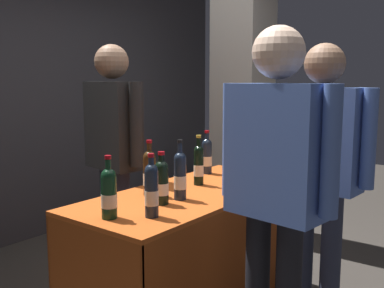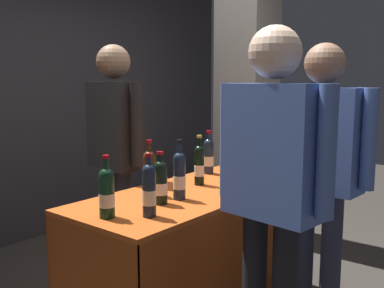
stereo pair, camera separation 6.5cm
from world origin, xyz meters
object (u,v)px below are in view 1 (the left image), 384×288
object	(u,v)px
wine_glass_mid	(238,163)
taster_foreground_right	(275,176)
concrete_pillar	(243,87)
wine_glass_near_vendor	(252,170)
display_bottle_0	(235,152)
vendor_presenter	(114,142)
featured_wine_bottle	(207,155)
tasting_table	(192,229)

from	to	relation	value
wine_glass_mid	taster_foreground_right	distance (m)	1.17
concrete_pillar	wine_glass_near_vendor	bearing A→B (deg)	-146.21
display_bottle_0	vendor_presenter	bearing A→B (deg)	140.19
wine_glass_near_vendor	taster_foreground_right	bearing A→B (deg)	-143.08
taster_foreground_right	display_bottle_0	bearing A→B (deg)	-43.26
wine_glass_mid	concrete_pillar	bearing A→B (deg)	30.16
featured_wine_bottle	vendor_presenter	size ratio (longest dim) A/B	0.19
wine_glass_near_vendor	wine_glass_mid	world-z (taller)	wine_glass_near_vendor
wine_glass_mid	vendor_presenter	bearing A→B (deg)	130.75
concrete_pillar	vendor_presenter	bearing A→B (deg)	177.94
tasting_table	featured_wine_bottle	world-z (taller)	featured_wine_bottle
concrete_pillar	wine_glass_mid	size ratio (longest dim) A/B	22.11
vendor_presenter	taster_foreground_right	bearing A→B (deg)	-4.16
featured_wine_bottle	taster_foreground_right	bearing A→B (deg)	-129.98
wine_glass_mid	vendor_presenter	distance (m)	0.91
tasting_table	featured_wine_bottle	distance (m)	0.67
concrete_pillar	featured_wine_bottle	bearing A→B (deg)	-161.26
display_bottle_0	wine_glass_near_vendor	world-z (taller)	display_bottle_0
featured_wine_bottle	display_bottle_0	world-z (taller)	display_bottle_0
taster_foreground_right	wine_glass_mid	bearing A→B (deg)	-43.55
wine_glass_near_vendor	taster_foreground_right	xyz separation A→B (m)	(-0.70, -0.53, 0.15)
display_bottle_0	wine_glass_mid	world-z (taller)	display_bottle_0
featured_wine_bottle	wine_glass_near_vendor	distance (m)	0.47
concrete_pillar	wine_glass_mid	xyz separation A→B (m)	(-1.07, -0.62, -0.53)
featured_wine_bottle	taster_foreground_right	size ratio (longest dim) A/B	0.19
concrete_pillar	display_bottle_0	world-z (taller)	concrete_pillar
featured_wine_bottle	taster_foreground_right	xyz separation A→B (m)	(-0.82, -0.98, 0.12)
wine_glass_mid	taster_foreground_right	xyz separation A→B (m)	(-0.89, -0.75, 0.16)
wine_glass_near_vendor	taster_foreground_right	size ratio (longest dim) A/B	0.08
featured_wine_bottle	display_bottle_0	xyz separation A→B (m)	(0.18, -0.14, 0.01)
wine_glass_near_vendor	vendor_presenter	xyz separation A→B (m)	(-0.40, 0.90, 0.16)
featured_wine_bottle	display_bottle_0	distance (m)	0.22
tasting_table	wine_glass_near_vendor	distance (m)	0.55
wine_glass_near_vendor	vendor_presenter	bearing A→B (deg)	113.73
display_bottle_0	wine_glass_near_vendor	size ratio (longest dim) A/B	2.54
wine_glass_near_vendor	featured_wine_bottle	bearing A→B (deg)	74.90
wine_glass_near_vendor	wine_glass_mid	bearing A→B (deg)	49.36
wine_glass_near_vendor	concrete_pillar	bearing A→B (deg)	33.79
taster_foreground_right	vendor_presenter	bearing A→B (deg)	-5.64
tasting_table	vendor_presenter	xyz separation A→B (m)	(-0.03, 0.68, 0.51)
concrete_pillar	featured_wine_bottle	xyz separation A→B (m)	(-1.13, -0.38, -0.49)
wine_glass_near_vendor	vendor_presenter	size ratio (longest dim) A/B	0.08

